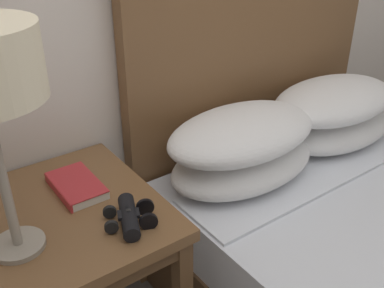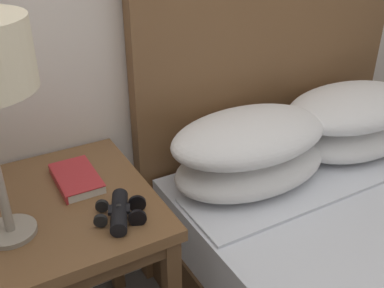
{
  "view_description": "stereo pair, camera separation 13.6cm",
  "coord_description": "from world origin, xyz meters",
  "views": [
    {
      "loc": [
        -0.75,
        -0.36,
        1.43
      ],
      "look_at": [
        -0.05,
        0.61,
        0.78
      ],
      "focal_mm": 42.0,
      "sensor_mm": 36.0,
      "label": 1
    },
    {
      "loc": [
        -0.64,
        -0.43,
        1.43
      ],
      "look_at": [
        -0.05,
        0.61,
        0.78
      ],
      "focal_mm": 42.0,
      "sensor_mm": 36.0,
      "label": 2
    }
  ],
  "objects": [
    {
      "name": "nightstand",
      "position": [
        -0.49,
        0.66,
        0.59
      ],
      "size": [
        0.58,
        0.58,
        0.68
      ],
      "color": "brown",
      "rests_on": "ground_plane"
    },
    {
      "name": "book_on_nightstand",
      "position": [
        -0.38,
        0.73,
        0.69
      ],
      "size": [
        0.12,
        0.2,
        0.03
      ],
      "color": "silver",
      "rests_on": "nightstand"
    },
    {
      "name": "binoculars_pair",
      "position": [
        -0.33,
        0.5,
        0.7
      ],
      "size": [
        0.16,
        0.16,
        0.05
      ],
      "color": "black",
      "rests_on": "nightstand"
    }
  ]
}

